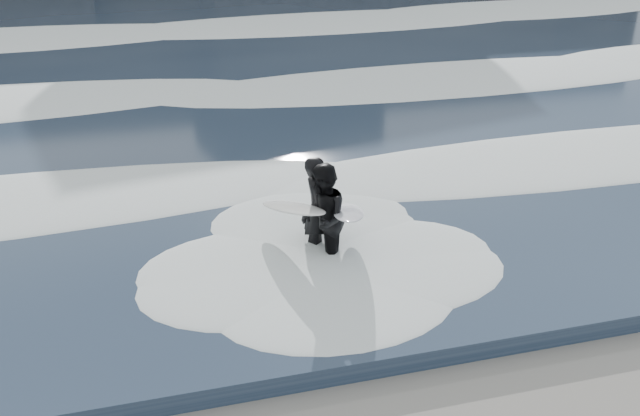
# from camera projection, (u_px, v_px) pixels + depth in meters

# --- Properties ---
(sea) EXTENTS (90.00, 52.00, 0.30)m
(sea) POSITION_uv_depth(u_px,v_px,m) (157.00, 15.00, 31.43)
(sea) COLOR #253449
(sea) RESTS_ON ground
(foam_near) EXTENTS (60.00, 3.20, 0.20)m
(foam_near) POSITION_uv_depth(u_px,v_px,m) (219.00, 182.00, 13.86)
(foam_near) COLOR white
(foam_near) RESTS_ON sea
(foam_mid) EXTENTS (60.00, 4.00, 0.24)m
(foam_mid) POSITION_uv_depth(u_px,v_px,m) (185.00, 86.00, 19.96)
(foam_mid) COLOR white
(foam_mid) RESTS_ON sea
(foam_far) EXTENTS (60.00, 4.80, 0.30)m
(foam_far) POSITION_uv_depth(u_px,v_px,m) (163.00, 25.00, 27.81)
(foam_far) COLOR white
(foam_far) RESTS_ON sea
(surfer_left) EXTENTS (1.20, 1.89, 1.79)m
(surfer_left) POSITION_uv_depth(u_px,v_px,m) (313.00, 208.00, 11.61)
(surfer_left) COLOR black
(surfer_left) RESTS_ON ground
(surfer_right) EXTENTS (1.35, 1.87, 1.82)m
(surfer_right) POSITION_uv_depth(u_px,v_px,m) (325.00, 219.00, 11.22)
(surfer_right) COLOR black
(surfer_right) RESTS_ON ground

